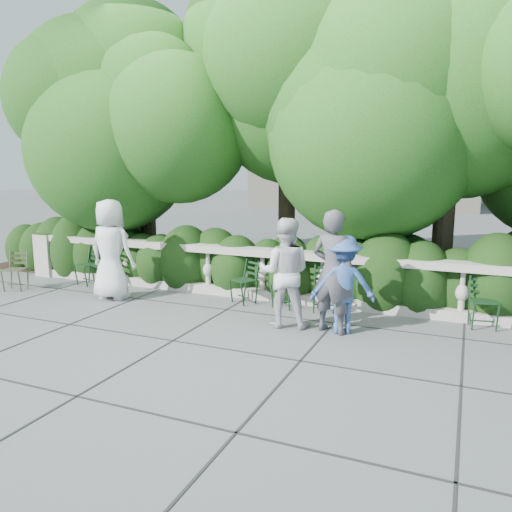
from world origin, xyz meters
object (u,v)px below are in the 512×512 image
at_px(chair_f, 484,331).
at_px(person_businessman, 111,250).
at_px(person_casual_man, 285,273).
at_px(chair_b, 83,286).
at_px(person_woman_grey, 333,272).
at_px(chair_a, 98,287).
at_px(chair_c, 238,304).
at_px(chair_e, 324,314).
at_px(chair_weathered, 13,292).
at_px(person_older_blue, 343,284).
at_px(chair_d, 281,309).

relative_size(chair_f, person_businessman, 0.43).
xyz_separation_m(person_businessman, person_casual_man, (3.69, -0.27, -0.09)).
distance_m(chair_b, person_woman_grey, 5.95).
height_order(chair_b, person_businessman, person_businessman).
distance_m(chair_a, chair_f, 7.61).
bearing_deg(chair_b, chair_c, 14.54).
relative_size(chair_c, person_businessman, 0.43).
height_order(chair_b, chair_e, same).
distance_m(chair_a, person_woman_grey, 5.55).
xyz_separation_m(chair_c, chair_e, (1.67, 0.04, 0.00)).
xyz_separation_m(chair_f, person_woman_grey, (-2.22, -0.99, 0.97)).
bearing_deg(chair_weathered, person_businessman, -10.73).
height_order(person_businessman, person_older_blue, person_businessman).
bearing_deg(chair_f, person_woman_grey, -167.59).
relative_size(chair_e, person_older_blue, 0.54).
bearing_deg(chair_c, chair_weathered, -140.12).
relative_size(chair_weathered, person_businessman, 0.43).
height_order(chair_c, person_businessman, person_businessman).
xyz_separation_m(chair_a, chair_weathered, (-1.38, -1.01, 0.00)).
bearing_deg(chair_e, chair_weathered, 175.16).
height_order(chair_weathered, person_woman_grey, person_woman_grey).
bearing_deg(person_businessman, chair_c, -166.87).
distance_m(chair_f, person_casual_man, 3.29).
bearing_deg(person_older_blue, person_casual_man, -16.31).
bearing_deg(person_businessman, person_casual_man, 175.26).
bearing_deg(chair_b, person_businessman, -9.69).
height_order(chair_a, chair_b, same).
height_order(chair_a, chair_d, same).
distance_m(chair_a, chair_d, 4.22).
distance_m(person_woman_grey, person_older_blue, 0.25).
distance_m(chair_e, person_businessman, 4.27).
xyz_separation_m(chair_weathered, person_older_blue, (6.92, 0.17, 0.77)).
relative_size(chair_b, chair_e, 1.00).
distance_m(chair_d, person_businessman, 3.51).
bearing_deg(chair_c, chair_e, 29.52).
bearing_deg(chair_e, chair_f, -12.29).
relative_size(person_woman_grey, person_older_blue, 1.25).
bearing_deg(chair_weathered, person_casual_man, -19.37).
distance_m(chair_d, person_woman_grey, 1.75).
height_order(chair_e, chair_f, same).
relative_size(chair_f, person_casual_man, 0.47).
relative_size(chair_weathered, person_casual_man, 0.47).
bearing_deg(chair_c, chair_d, 28.44).
distance_m(chair_weathered, person_casual_man, 6.05).
height_order(chair_c, person_casual_man, person_casual_man).
height_order(chair_a, person_casual_man, person_casual_man).
bearing_deg(chair_e, chair_b, 166.46).
distance_m(chair_b, chair_weathered, 1.38).
xyz_separation_m(chair_b, person_businessman, (1.32, -0.59, 0.98)).
relative_size(chair_d, person_older_blue, 0.54).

